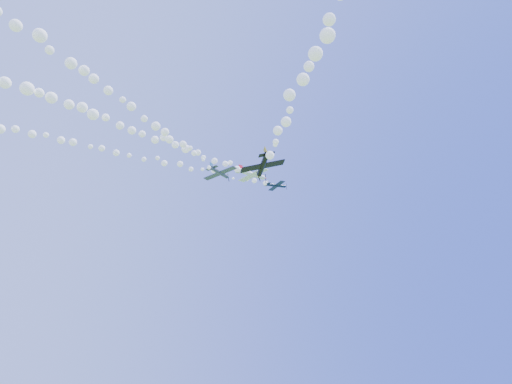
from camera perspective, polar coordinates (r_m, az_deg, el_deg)
plane_white at (r=93.72m, az=-0.43°, el=2.36°), size 8.10×8.50×2.15m
smoke_trail_white at (r=77.68m, az=-23.70°, el=10.67°), size 74.14×10.26×3.32m
plane_navy at (r=105.18m, az=2.74°, el=0.88°), size 6.13×6.47×1.73m
smoke_trail_navy at (r=94.30m, az=-20.57°, el=5.63°), size 80.24×14.15×2.46m
plane_grey at (r=87.74m, az=-4.84°, el=2.58°), size 6.74×7.15×2.01m
smoke_trail_grey at (r=62.76m, az=-27.43°, el=17.82°), size 72.63×37.92×3.16m
plane_black at (r=67.24m, az=0.89°, el=3.59°), size 7.09×6.79×2.92m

